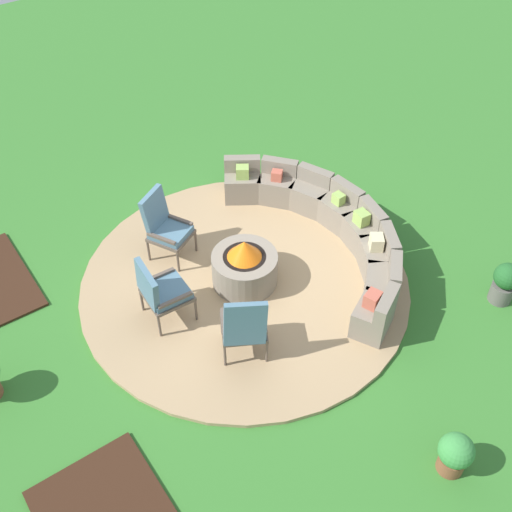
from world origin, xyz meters
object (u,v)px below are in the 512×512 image
object	(u,v)px
fire_pit	(245,266)
lounge_chair_back_left	(244,325)
lounge_chair_front_left	(165,225)
lounge_chair_front_right	(160,290)
potted_plant_0	(505,282)
potted_plant_1	(455,453)
curved_stone_bench	(331,228)

from	to	relation	value
fire_pit	lounge_chair_back_left	bearing A→B (deg)	-34.29
fire_pit	lounge_chair_front_left	bearing A→B (deg)	-151.08
lounge_chair_front_right	potted_plant_0	bearing A→B (deg)	62.01
lounge_chair_back_left	potted_plant_1	world-z (taller)	lounge_chair_back_left
lounge_chair_front_right	potted_plant_1	size ratio (longest dim) A/B	1.79
lounge_chair_front_left	potted_plant_0	xyz separation A→B (m)	(3.52, 3.46, -0.27)
fire_pit	lounge_chair_back_left	world-z (taller)	lounge_chair_back_left
lounge_chair_front_left	lounge_chair_back_left	size ratio (longest dim) A/B	1.02
curved_stone_bench	potted_plant_0	xyz separation A→B (m)	(2.28, 1.28, 0.00)
lounge_chair_back_left	potted_plant_1	distance (m)	2.87
potted_plant_1	lounge_chair_front_right	bearing A→B (deg)	-157.33
fire_pit	potted_plant_1	xyz separation A→B (m)	(3.76, 0.28, -0.04)
fire_pit	potted_plant_1	bearing A→B (deg)	4.26
fire_pit	lounge_chair_front_left	world-z (taller)	lounge_chair_front_left
curved_stone_bench	lounge_chair_back_left	xyz separation A→B (m)	(1.01, -2.29, 0.27)
potted_plant_1	potted_plant_0	bearing A→B (deg)	118.67
curved_stone_bench	lounge_chair_front_right	world-z (taller)	lounge_chair_front_right
lounge_chair_front_right	fire_pit	bearing A→B (deg)	89.58
lounge_chair_back_left	fire_pit	bearing A→B (deg)	84.08
lounge_chair_front_right	potted_plant_1	xyz separation A→B (m)	(3.82, 1.60, -0.28)
lounge_chair_front_left	lounge_chair_front_right	distance (m)	1.29
curved_stone_bench	lounge_chair_back_left	size ratio (longest dim) A/B	3.67
potted_plant_0	potted_plant_1	xyz separation A→B (m)	(1.39, -2.54, -0.04)
curved_stone_bench	lounge_chair_front_right	xyz separation A→B (m)	(-0.15, -2.86, 0.25)
fire_pit	potted_plant_0	distance (m)	3.68
fire_pit	potted_plant_0	xyz separation A→B (m)	(2.36, 2.82, -0.01)
fire_pit	curved_stone_bench	xyz separation A→B (m)	(0.08, 1.55, -0.01)
fire_pit	potted_plant_0	size ratio (longest dim) A/B	1.43
fire_pit	lounge_chair_back_left	distance (m)	1.34
lounge_chair_front_left	lounge_chair_front_right	bearing A→B (deg)	30.48
fire_pit	curved_stone_bench	world-z (taller)	fire_pit
lounge_chair_front_left	potted_plant_1	size ratio (longest dim) A/B	1.90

